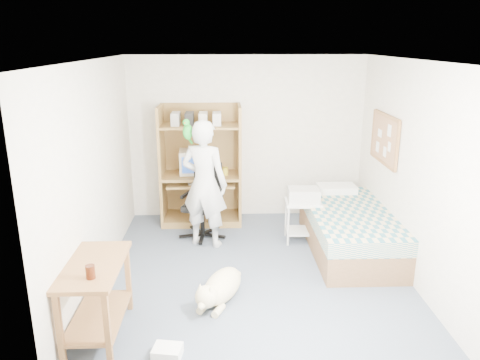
{
  "coord_description": "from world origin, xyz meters",
  "views": [
    {
      "loc": [
        -0.35,
        -5.1,
        2.7
      ],
      "look_at": [
        -0.16,
        0.41,
        1.05
      ],
      "focal_mm": 35.0,
      "sensor_mm": 36.0,
      "label": 1
    }
  ],
  "objects_px": {
    "computer_hutch": "(201,170)",
    "person": "(204,184)",
    "side_desk": "(96,289)",
    "office_chair": "(204,211)",
    "printer_cart": "(303,215)",
    "dog": "(220,287)",
    "bed": "(349,229)"
  },
  "relations": [
    {
      "from": "computer_hutch",
      "to": "person",
      "type": "xyz_separation_m",
      "value": [
        0.08,
        -0.88,
        0.05
      ]
    },
    {
      "from": "side_desk",
      "to": "office_chair",
      "type": "relative_size",
      "value": 0.96
    },
    {
      "from": "printer_cart",
      "to": "dog",
      "type": "bearing_deg",
      "value": -124.23
    },
    {
      "from": "computer_hutch",
      "to": "side_desk",
      "type": "relative_size",
      "value": 1.8
    },
    {
      "from": "bed",
      "to": "office_chair",
      "type": "height_order",
      "value": "office_chair"
    },
    {
      "from": "person",
      "to": "printer_cart",
      "type": "bearing_deg",
      "value": -155.87
    },
    {
      "from": "side_desk",
      "to": "printer_cart",
      "type": "xyz_separation_m",
      "value": [
        2.28,
        2.12,
        -0.1
      ]
    },
    {
      "from": "office_chair",
      "to": "person",
      "type": "bearing_deg",
      "value": -63.16
    },
    {
      "from": "computer_hutch",
      "to": "person",
      "type": "height_order",
      "value": "computer_hutch"
    },
    {
      "from": "office_chair",
      "to": "dog",
      "type": "distance_m",
      "value": 1.82
    },
    {
      "from": "bed",
      "to": "office_chair",
      "type": "bearing_deg",
      "value": 164.43
    },
    {
      "from": "person",
      "to": "bed",
      "type": "bearing_deg",
      "value": -165.78
    },
    {
      "from": "side_desk",
      "to": "printer_cart",
      "type": "distance_m",
      "value": 3.12
    },
    {
      "from": "printer_cart",
      "to": "computer_hutch",
      "type": "bearing_deg",
      "value": 152.16
    },
    {
      "from": "bed",
      "to": "dog",
      "type": "distance_m",
      "value": 2.12
    },
    {
      "from": "computer_hutch",
      "to": "printer_cart",
      "type": "bearing_deg",
      "value": -29.74
    },
    {
      "from": "person",
      "to": "dog",
      "type": "bearing_deg",
      "value": 119.25
    },
    {
      "from": "dog",
      "to": "person",
      "type": "bearing_deg",
      "value": 122.36
    },
    {
      "from": "computer_hutch",
      "to": "side_desk",
      "type": "xyz_separation_m",
      "value": [
        -0.85,
        -2.94,
        -0.33
      ]
    },
    {
      "from": "side_desk",
      "to": "dog",
      "type": "xyz_separation_m",
      "value": [
        1.14,
        0.56,
        -0.33
      ]
    },
    {
      "from": "side_desk",
      "to": "dog",
      "type": "distance_m",
      "value": 1.31
    },
    {
      "from": "side_desk",
      "to": "printer_cart",
      "type": "relative_size",
      "value": 1.71
    },
    {
      "from": "computer_hutch",
      "to": "bed",
      "type": "relative_size",
      "value": 0.89
    },
    {
      "from": "side_desk",
      "to": "person",
      "type": "bearing_deg",
      "value": 65.57
    },
    {
      "from": "computer_hutch",
      "to": "office_chair",
      "type": "height_order",
      "value": "computer_hutch"
    },
    {
      "from": "office_chair",
      "to": "dog",
      "type": "height_order",
      "value": "office_chair"
    },
    {
      "from": "computer_hutch",
      "to": "office_chair",
      "type": "xyz_separation_m",
      "value": [
        0.05,
        -0.58,
        -0.45
      ]
    },
    {
      "from": "office_chair",
      "to": "dog",
      "type": "relative_size",
      "value": 1.09
    },
    {
      "from": "bed",
      "to": "side_desk",
      "type": "relative_size",
      "value": 2.02
    },
    {
      "from": "computer_hutch",
      "to": "dog",
      "type": "height_order",
      "value": "computer_hutch"
    },
    {
      "from": "office_chair",
      "to": "dog",
      "type": "xyz_separation_m",
      "value": [
        0.24,
        -1.8,
        -0.21
      ]
    },
    {
      "from": "person",
      "to": "office_chair",
      "type": "bearing_deg",
      "value": -63.16
    }
  ]
}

